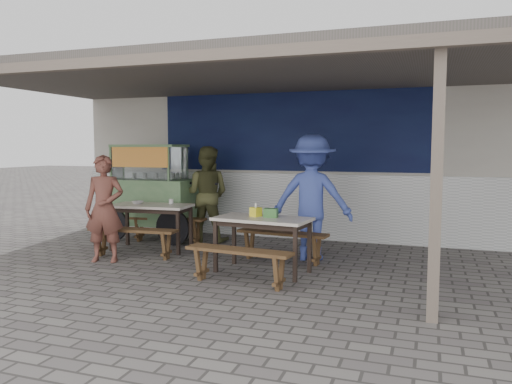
{
  "coord_description": "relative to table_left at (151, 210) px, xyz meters",
  "views": [
    {
      "loc": [
        2.29,
        -5.93,
        1.7
      ],
      "look_at": [
        -0.1,
        0.9,
        1.04
      ],
      "focal_mm": 35.0,
      "sensor_mm": 36.0,
      "label": 1
    }
  ],
  "objects": [
    {
      "name": "ground",
      "position": [
        2.02,
        -1.17,
        -0.67
      ],
      "size": [
        60.0,
        60.0,
        0.0
      ],
      "primitive_type": "plane",
      "color": "#635E5A",
      "rests_on": "ground"
    },
    {
      "name": "back_wall",
      "position": [
        2.02,
        2.41,
        1.05
      ],
      "size": [
        9.0,
        1.28,
        3.5
      ],
      "color": "beige",
      "rests_on": "ground"
    },
    {
      "name": "warung_roof",
      "position": [
        2.04,
        -0.27,
        2.05
      ],
      "size": [
        9.0,
        4.21,
        2.81
      ],
      "color": "#4F4744",
      "rests_on": "ground"
    },
    {
      "name": "table_left",
      "position": [
        0.0,
        0.0,
        0.0
      ],
      "size": [
        1.34,
        0.75,
        0.75
      ],
      "rotation": [
        0.0,
        0.0,
        0.08
      ],
      "color": "white",
      "rests_on": "ground"
    },
    {
      "name": "bench_left_street",
      "position": [
        0.05,
        -0.62,
        -0.33
      ],
      "size": [
        1.41,
        0.4,
        0.45
      ],
      "rotation": [
        0.0,
        0.0,
        0.08
      ],
      "color": "brown",
      "rests_on": "ground"
    },
    {
      "name": "bench_left_wall",
      "position": [
        -0.05,
        0.62,
        -0.33
      ],
      "size": [
        1.41,
        0.4,
        0.45
      ],
      "rotation": [
        0.0,
        0.0,
        0.08
      ],
      "color": "brown",
      "rests_on": "ground"
    },
    {
      "name": "table_right",
      "position": [
        2.2,
        -0.81,
        -0.0
      ],
      "size": [
        1.33,
        0.79,
        0.75
      ],
      "rotation": [
        0.0,
        0.0,
        -0.11
      ],
      "color": "white",
      "rests_on": "ground"
    },
    {
      "name": "bench_right_street",
      "position": [
        2.13,
        -1.5,
        -0.33
      ],
      "size": [
        1.39,
        0.43,
        0.45
      ],
      "rotation": [
        0.0,
        0.0,
        -0.11
      ],
      "color": "brown",
      "rests_on": "ground"
    },
    {
      "name": "bench_right_wall",
      "position": [
        2.28,
        -0.12,
        -0.33
      ],
      "size": [
        1.39,
        0.43,
        0.45
      ],
      "rotation": [
        0.0,
        0.0,
        -0.11
      ],
      "color": "brown",
      "rests_on": "ground"
    },
    {
      "name": "vendor_cart",
      "position": [
        -0.47,
        0.82,
        0.28
      ],
      "size": [
        2.18,
        0.87,
        1.73
      ],
      "rotation": [
        0.0,
        0.0,
        0.02
      ],
      "color": "#6F9161",
      "rests_on": "ground"
    },
    {
      "name": "patron_street_side",
      "position": [
        -0.2,
        -0.97,
        0.12
      ],
      "size": [
        0.66,
        0.53,
        1.58
      ],
      "primitive_type": "imported",
      "rotation": [
        0.0,
        0.0,
        0.3
      ],
      "color": "brown",
      "rests_on": "ground"
    },
    {
      "name": "patron_wall_side",
      "position": [
        0.55,
        0.98,
        0.18
      ],
      "size": [
        0.89,
        0.72,
        1.7
      ],
      "primitive_type": "imported",
      "rotation": [
        0.0,
        0.0,
        3.24
      ],
      "color": "#4C4D29",
      "rests_on": "ground"
    },
    {
      "name": "patron_right_table",
      "position": [
        2.65,
        0.19,
        0.27
      ],
      "size": [
        1.27,
        0.79,
        1.88
      ],
      "primitive_type": "imported",
      "rotation": [
        0.0,
        0.0,
        3.23
      ],
      "color": "#4053AB",
      "rests_on": "ground"
    },
    {
      "name": "tissue_box",
      "position": [
        2.08,
        -0.74,
        0.15
      ],
      "size": [
        0.17,
        0.17,
        0.12
      ],
      "primitive_type": "cube",
      "rotation": [
        0.0,
        0.0,
        -0.43
      ],
      "color": "yellow",
      "rests_on": "table_right"
    },
    {
      "name": "donation_box",
      "position": [
        2.3,
        -0.76,
        0.14
      ],
      "size": [
        0.19,
        0.13,
        0.12
      ],
      "primitive_type": "cube",
      "rotation": [
        0.0,
        0.0,
        0.08
      ],
      "color": "#397031",
      "rests_on": "table_right"
    },
    {
      "name": "condiment_jar",
      "position": [
        0.27,
        0.19,
        0.12
      ],
      "size": [
        0.07,
        0.07,
        0.08
      ],
      "primitive_type": "cylinder",
      "color": "silver",
      "rests_on": "table_left"
    },
    {
      "name": "condiment_bowl",
      "position": [
        -0.27,
        0.03,
        0.11
      ],
      "size": [
        0.23,
        0.23,
        0.04
      ],
      "primitive_type": "imported",
      "rotation": [
        0.0,
        0.0,
        -0.36
      ],
      "color": "silver",
      "rests_on": "table_left"
    }
  ]
}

